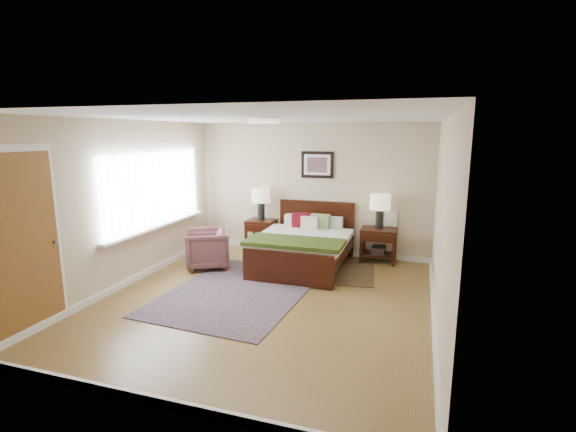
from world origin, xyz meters
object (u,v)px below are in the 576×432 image
(bed, at_px, (304,241))
(lamp_left, at_px, (261,198))
(lamp_right, at_px, (380,205))
(nightstand_left, at_px, (261,226))
(nightstand_right, at_px, (378,242))
(armchair, at_px, (207,249))
(rug_persian, at_px, (239,291))

(bed, xyz_separation_m, lamp_left, (-1.06, 0.70, 0.60))
(lamp_left, height_order, lamp_right, lamp_left)
(nightstand_left, bearing_deg, nightstand_right, 0.20)
(bed, relative_size, lamp_left, 3.09)
(lamp_right, xyz_separation_m, armchair, (-2.80, -1.21, -0.72))
(bed, bearing_deg, nightstand_left, 147.52)
(armchair, bearing_deg, bed, 79.98)
(bed, distance_m, rug_persian, 1.61)
(nightstand_right, bearing_deg, armchair, -156.81)
(nightstand_left, relative_size, lamp_right, 1.04)
(lamp_right, bearing_deg, bed, -149.94)
(lamp_right, xyz_separation_m, rug_persian, (-1.81, -2.11, -1.05))
(lamp_left, relative_size, rug_persian, 0.23)
(nightstand_left, distance_m, rug_persian, 2.20)
(nightstand_left, bearing_deg, armchair, -114.13)
(armchair, bearing_deg, rug_persian, 19.84)
(bed, height_order, lamp_right, lamp_right)
(lamp_right, relative_size, rug_persian, 0.23)
(armchair, relative_size, rug_persian, 0.27)
(nightstand_right, bearing_deg, lamp_left, 179.65)
(lamp_left, distance_m, rug_persian, 2.41)
(nightstand_left, xyz_separation_m, armchair, (-0.53, -1.19, -0.18))
(bed, distance_m, armchair, 1.68)
(lamp_left, bearing_deg, bed, -33.31)
(nightstand_left, relative_size, rug_persian, 0.24)
(armchair, distance_m, rug_persian, 1.38)
(nightstand_right, bearing_deg, bed, -150.43)
(nightstand_right, height_order, lamp_right, lamp_right)
(nightstand_left, bearing_deg, lamp_left, 90.00)
(bed, relative_size, nightstand_right, 3.02)
(armchair, bearing_deg, lamp_left, 128.30)
(lamp_right, bearing_deg, nightstand_left, -179.45)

